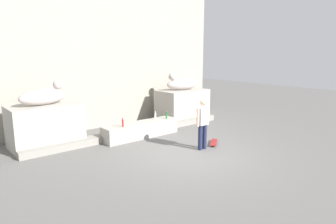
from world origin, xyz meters
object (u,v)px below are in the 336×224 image
(bottle_red, at_px, (123,123))
(bottle_green, at_px, (167,116))
(skater, at_px, (203,122))
(bottle_clear, at_px, (155,116))
(statue_reclining_right, at_px, (182,84))
(statue_reclining_left, at_px, (44,96))
(skateboard, at_px, (214,142))

(bottle_red, bearing_deg, bottle_green, 1.04)
(skater, relative_size, bottle_clear, 5.07)
(statue_reclining_right, xyz_separation_m, bottle_red, (-3.90, -1.26, -1.00))
(bottle_green, height_order, bottle_clear, bottle_clear)
(statue_reclining_left, relative_size, skater, 1.00)
(skater, height_order, bottle_red, skater)
(skateboard, bearing_deg, statue_reclining_left, 104.40)
(bottle_clear, bearing_deg, statue_reclining_right, 24.54)
(skateboard, bearing_deg, skater, 151.87)
(bottle_red, bearing_deg, skateboard, -44.17)
(bottle_red, xyz_separation_m, bottle_clear, (1.57, 0.19, -0.00))
(statue_reclining_right, height_order, skater, statue_reclining_right)
(bottle_green, bearing_deg, statue_reclining_right, 32.72)
(bottle_green, relative_size, bottle_clear, 0.86)
(bottle_red, bearing_deg, statue_reclining_left, 150.00)
(skater, relative_size, bottle_green, 5.87)
(skateboard, height_order, bottle_green, bottle_green)
(bottle_green, bearing_deg, skater, -100.32)
(skateboard, bearing_deg, bottle_red, 98.11)
(statue_reclining_right, height_order, skateboard, statue_reclining_right)
(statue_reclining_left, bearing_deg, skater, -54.17)
(statue_reclining_left, height_order, statue_reclining_right, same)
(skater, bearing_deg, statue_reclining_right, 56.92)
(statue_reclining_left, relative_size, bottle_red, 5.07)
(bottle_clear, bearing_deg, skater, -89.99)
(bottle_red, xyz_separation_m, bottle_green, (2.00, 0.04, -0.02))
(statue_reclining_left, distance_m, bottle_green, 4.47)
(statue_reclining_right, xyz_separation_m, skater, (-2.33, -3.57, -0.77))
(skateboard, bearing_deg, bottle_clear, 68.45)
(statue_reclining_right, relative_size, skater, 1.00)
(skateboard, bearing_deg, bottle_green, 59.05)
(statue_reclining_left, height_order, bottle_red, statue_reclining_left)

